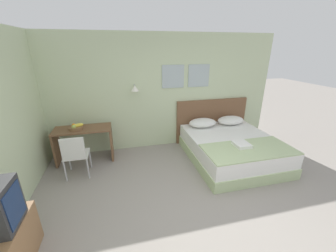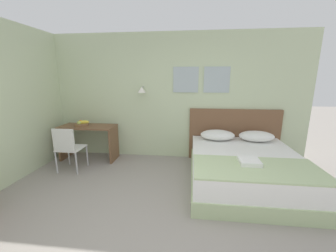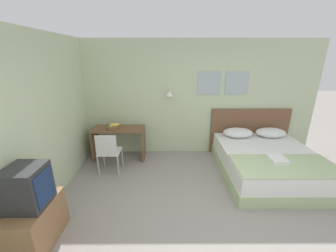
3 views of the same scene
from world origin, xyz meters
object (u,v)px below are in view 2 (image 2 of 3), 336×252
at_px(throw_blanket, 257,168).
at_px(desk_chair, 68,146).
at_px(headboard, 234,135).
at_px(pillow_right, 256,136).
at_px(bed, 245,169).
at_px(folded_towel_near_foot, 249,161).
at_px(desk, 89,136).
at_px(pillow_left, 217,135).
at_px(fruit_bowl, 82,124).

bearing_deg(throw_blanket, desk_chair, 167.99).
distance_m(headboard, pillow_right, 0.48).
height_order(bed, folded_towel_near_foot, folded_towel_near_foot).
bearing_deg(desk, headboard, 5.92).
bearing_deg(folded_towel_near_foot, headboard, 87.36).
distance_m(bed, desk, 3.19).
relative_size(pillow_left, desk, 0.58).
xyz_separation_m(headboard, pillow_right, (0.38, -0.30, 0.07)).
bearing_deg(pillow_left, fruit_bowl, -179.04).
height_order(headboard, folded_towel_near_foot, headboard).
height_order(pillow_right, folded_towel_near_foot, pillow_right).
bearing_deg(desk, pillow_left, 0.52).
height_order(pillow_left, desk, desk).
height_order(throw_blanket, folded_towel_near_foot, folded_towel_near_foot).
bearing_deg(desk_chair, pillow_right, 10.76).
bearing_deg(pillow_left, throw_blanket, -74.43).
distance_m(pillow_left, desk, 2.72).
bearing_deg(desk_chair, desk, 83.64).
bearing_deg(folded_towel_near_foot, desk, 158.70).
relative_size(bed, pillow_left, 3.04).
bearing_deg(headboard, desk, -174.08).
xyz_separation_m(pillow_left, throw_blanket, (0.38, -1.35, -0.09)).
bearing_deg(fruit_bowl, folded_towel_near_foot, -20.23).
height_order(pillow_right, throw_blanket, pillow_right).
distance_m(throw_blanket, fruit_bowl, 3.47).
relative_size(pillow_right, folded_towel_near_foot, 2.15).
distance_m(bed, headboard, 1.09).
height_order(bed, throw_blanket, throw_blanket).
bearing_deg(throw_blanket, folded_towel_near_foot, 115.84).
distance_m(bed, pillow_right, 0.92).
xyz_separation_m(throw_blanket, folded_towel_near_foot, (-0.07, 0.14, 0.04)).
relative_size(pillow_right, desk_chair, 0.78).
xyz_separation_m(throw_blanket, fruit_bowl, (-3.21, 1.30, 0.26)).
bearing_deg(pillow_left, bed, -63.55).
distance_m(headboard, desk_chair, 3.31).
distance_m(pillow_left, fruit_bowl, 2.84).
height_order(pillow_right, desk, desk).
relative_size(throw_blanket, folded_towel_near_foot, 5.47).
distance_m(folded_towel_near_foot, desk, 3.25).
height_order(bed, fruit_bowl, fruit_bowl).
bearing_deg(fruit_bowl, desk_chair, -86.19).
bearing_deg(desk_chair, folded_towel_near_foot, -9.72).
height_order(bed, pillow_right, pillow_right).
xyz_separation_m(throw_blanket, desk_chair, (-3.17, 0.67, -0.03)).
bearing_deg(pillow_right, desk_chair, -169.24).
height_order(desk, desk_chair, desk_chair).
relative_size(desk, fruit_bowl, 3.81).
xyz_separation_m(bed, pillow_left, (-0.38, 0.75, 0.36)).
distance_m(folded_towel_near_foot, fruit_bowl, 3.35).
xyz_separation_m(headboard, desk, (-3.10, -0.32, -0.04)).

